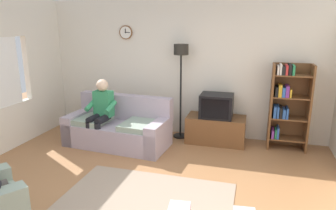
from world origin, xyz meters
The scene contains 9 objects.
ground_plane centered at (0.00, 0.00, 0.00)m, with size 12.00×12.00×0.00m, color #9E6B42.
back_wall_assembly centered at (0.00, 2.66, 1.35)m, with size 6.20×0.17×2.70m.
couch centered at (-1.02, 1.64, 0.31)m, with size 1.96×1.03×0.90m.
tv_stand centered at (0.73, 2.25, 0.26)m, with size 1.10×0.56×0.51m.
tv centered at (0.73, 2.23, 0.73)m, with size 0.60×0.49×0.44m.
bookshelf centered at (1.97, 2.32, 0.84)m, with size 0.68×0.36×1.55m.
floor_lamp centered at (0.01, 2.35, 1.45)m, with size 0.28×0.28×1.85m.
area_rug centered at (0.13, -0.17, 0.01)m, with size 2.20×1.70×0.01m, color gray.
person_on_couch centered at (-1.31, 1.53, 0.70)m, with size 0.53×0.56×1.24m.
Camera 1 is at (1.36, -3.36, 2.21)m, focal length 32.81 mm.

